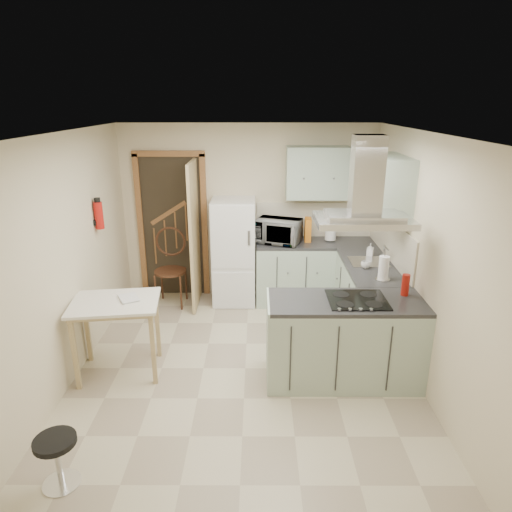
{
  "coord_description": "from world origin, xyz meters",
  "views": [
    {
      "loc": [
        0.13,
        -4.33,
        2.79
      ],
      "look_at": [
        0.12,
        0.45,
        1.15
      ],
      "focal_mm": 32.0,
      "sensor_mm": 36.0,
      "label": 1
    }
  ],
  "objects_px": {
    "bentwood_chair": "(170,271)",
    "microwave": "(278,231)",
    "drop_leaf_table": "(119,337)",
    "fridge": "(234,252)",
    "extractor_hood": "(363,220)",
    "peninsula": "(344,340)",
    "stool": "(58,461)"
  },
  "relations": [
    {
      "from": "bentwood_chair",
      "to": "microwave",
      "type": "height_order",
      "value": "microwave"
    },
    {
      "from": "drop_leaf_table",
      "to": "bentwood_chair",
      "type": "height_order",
      "value": "bentwood_chair"
    },
    {
      "from": "bentwood_chair",
      "to": "microwave",
      "type": "relative_size",
      "value": 1.68
    },
    {
      "from": "fridge",
      "to": "extractor_hood",
      "type": "bearing_deg",
      "value": -56.21
    },
    {
      "from": "drop_leaf_table",
      "to": "microwave",
      "type": "relative_size",
      "value": 1.48
    },
    {
      "from": "fridge",
      "to": "peninsula",
      "type": "height_order",
      "value": "fridge"
    },
    {
      "from": "fridge",
      "to": "stool",
      "type": "height_order",
      "value": "fridge"
    },
    {
      "from": "peninsula",
      "to": "extractor_hood",
      "type": "height_order",
      "value": "extractor_hood"
    },
    {
      "from": "fridge",
      "to": "extractor_hood",
      "type": "xyz_separation_m",
      "value": [
        1.32,
        -1.98,
        0.97
      ]
    },
    {
      "from": "bentwood_chair",
      "to": "stool",
      "type": "distance_m",
      "value": 3.29
    },
    {
      "from": "drop_leaf_table",
      "to": "stool",
      "type": "relative_size",
      "value": 2.1
    },
    {
      "from": "fridge",
      "to": "peninsula",
      "type": "xyz_separation_m",
      "value": [
        1.22,
        -1.98,
        -0.3
      ]
    },
    {
      "from": "peninsula",
      "to": "microwave",
      "type": "height_order",
      "value": "microwave"
    },
    {
      "from": "fridge",
      "to": "stool",
      "type": "relative_size",
      "value": 3.57
    },
    {
      "from": "extractor_hood",
      "to": "microwave",
      "type": "distance_m",
      "value": 2.17
    },
    {
      "from": "fridge",
      "to": "stool",
      "type": "distance_m",
      "value": 3.63
    },
    {
      "from": "bentwood_chair",
      "to": "stool",
      "type": "xyz_separation_m",
      "value": [
        -0.27,
        -3.26,
        -0.29
      ]
    },
    {
      "from": "fridge",
      "to": "bentwood_chair",
      "type": "relative_size",
      "value": 1.5
    },
    {
      "from": "peninsula",
      "to": "microwave",
      "type": "xyz_separation_m",
      "value": [
        -0.6,
        1.95,
        0.62
      ]
    },
    {
      "from": "drop_leaf_table",
      "to": "bentwood_chair",
      "type": "distance_m",
      "value": 1.75
    },
    {
      "from": "peninsula",
      "to": "extractor_hood",
      "type": "bearing_deg",
      "value": 0.0
    },
    {
      "from": "bentwood_chair",
      "to": "stool",
      "type": "relative_size",
      "value": 2.38
    },
    {
      "from": "peninsula",
      "to": "drop_leaf_table",
      "type": "relative_size",
      "value": 1.75
    },
    {
      "from": "peninsula",
      "to": "microwave",
      "type": "distance_m",
      "value": 2.13
    },
    {
      "from": "bentwood_chair",
      "to": "microwave",
      "type": "distance_m",
      "value": 1.63
    },
    {
      "from": "fridge",
      "to": "stool",
      "type": "bearing_deg",
      "value": -109.03
    },
    {
      "from": "extractor_hood",
      "to": "drop_leaf_table",
      "type": "distance_m",
      "value": 2.79
    },
    {
      "from": "peninsula",
      "to": "fridge",
      "type": "bearing_deg",
      "value": 121.74
    },
    {
      "from": "fridge",
      "to": "drop_leaf_table",
      "type": "bearing_deg",
      "value": -121.55
    },
    {
      "from": "drop_leaf_table",
      "to": "bentwood_chair",
      "type": "bearing_deg",
      "value": 74.92
    },
    {
      "from": "stool",
      "to": "microwave",
      "type": "height_order",
      "value": "microwave"
    },
    {
      "from": "microwave",
      "to": "drop_leaf_table",
      "type": "bearing_deg",
      "value": -114.26
    }
  ]
}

